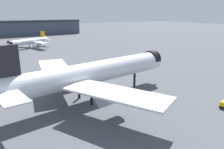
% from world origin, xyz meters
% --- Properties ---
extents(ground, '(900.00, 900.00, 0.00)m').
position_xyz_m(ground, '(0.00, 0.00, 0.00)').
color(ground, '#4C4F54').
extents(airliner_near_gate, '(63.15, 57.00, 18.32)m').
position_xyz_m(airliner_near_gate, '(-2.11, 3.55, 8.07)').
color(airliner_near_gate, silver).
rests_on(airliner_near_gate, ground).
extents(airliner_far_taxiway, '(34.37, 30.82, 11.32)m').
position_xyz_m(airliner_far_taxiway, '(1.80, 114.34, 4.99)').
color(airliner_far_taxiway, silver).
rests_on(airliner_far_taxiway, ground).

